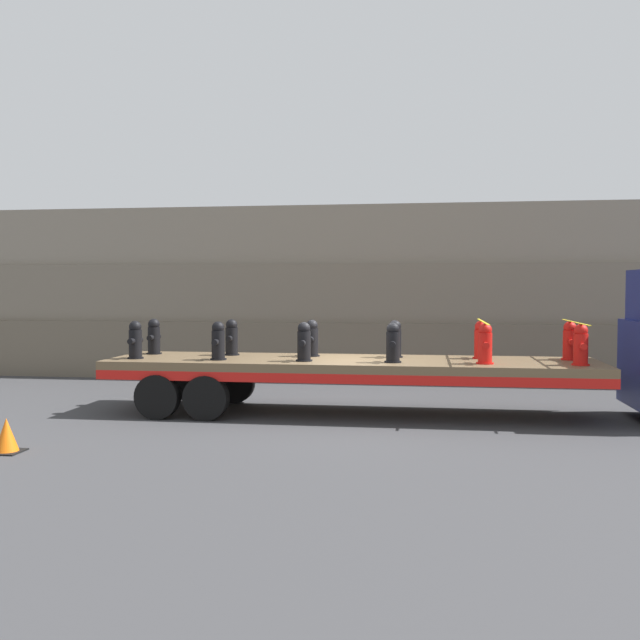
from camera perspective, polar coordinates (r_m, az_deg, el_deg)
ground_plane at (r=15.88m, az=2.46°, el=-7.53°), size 120.00×120.00×0.00m
rock_cliff at (r=22.50m, az=4.24°, el=2.18°), size 60.00×3.30×5.26m
flatbed_trailer at (r=15.81m, az=0.30°, el=-3.90°), size 10.69×2.61×1.22m
fire_hydrant_black_near_0 at (r=16.32m, az=-14.56°, el=-1.59°), size 0.36×0.60×0.84m
fire_hydrant_black_far_0 at (r=17.34m, az=-13.14°, el=-1.33°), size 0.36×0.60×0.84m
fire_hydrant_black_near_1 at (r=15.68m, az=-8.15°, el=-1.70°), size 0.36×0.60×0.84m
fire_hydrant_black_far_1 at (r=16.74m, az=-7.08°, el=-1.42°), size 0.36×0.60×0.84m
fire_hydrant_black_near_2 at (r=15.26m, az=-1.29°, el=-1.79°), size 0.36×0.60×0.84m
fire_hydrant_black_far_2 at (r=16.34m, az=-0.65°, el=-1.50°), size 0.36×0.60×0.84m
fire_hydrant_black_near_3 at (r=15.06m, az=5.85°, el=-1.86°), size 0.36×0.60×0.84m
fire_hydrant_black_far_3 at (r=16.16m, az=6.02°, el=-1.56°), size 0.36×0.60×0.84m
fire_hydrant_red_near_4 at (r=15.10m, az=13.07°, el=-1.90°), size 0.36×0.60×0.84m
fire_hydrant_red_far_4 at (r=16.20m, az=12.74°, el=-1.60°), size 0.36×0.60×0.84m
fire_hydrant_red_near_5 at (r=15.38m, az=20.14°, el=-1.91°), size 0.36×0.60×0.84m
fire_hydrant_red_far_5 at (r=16.46m, az=19.35°, el=-1.62°), size 0.36×0.60×0.84m
cargo_strap_rear at (r=15.62m, az=12.92°, el=-0.13°), size 0.05×2.71×0.01m
cargo_strap_middle at (r=15.89m, az=19.75°, el=-0.17°), size 0.05×2.71×0.01m
traffic_cone at (r=13.33m, az=-23.79°, el=-8.47°), size 0.52×0.52×0.59m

